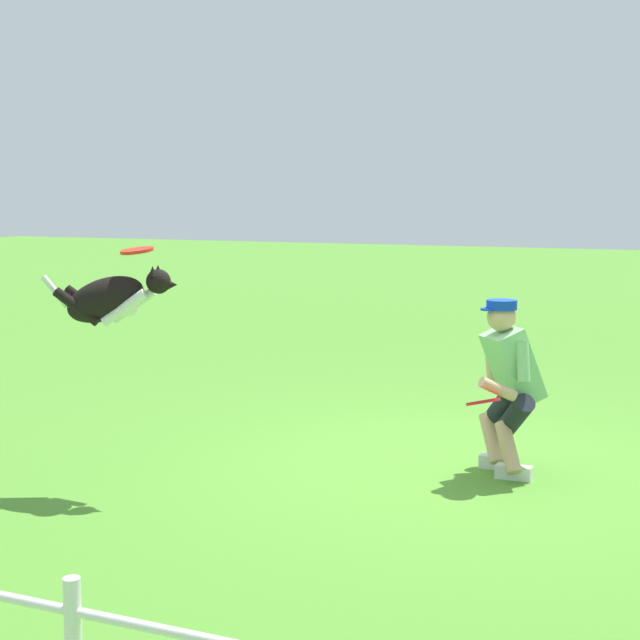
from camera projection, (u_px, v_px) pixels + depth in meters
ground_plane at (449, 466)px, 7.48m from camera, size 60.00×60.00×0.00m
person at (508, 381)px, 7.18m from camera, size 0.56×0.71×1.29m
dog at (111, 299)px, 6.78m from camera, size 0.98×0.43×0.47m
frisbee_flying at (137, 251)px, 6.75m from camera, size 0.31×0.31×0.05m
frisbee_held at (483, 402)px, 6.88m from camera, size 0.26×0.27×0.12m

